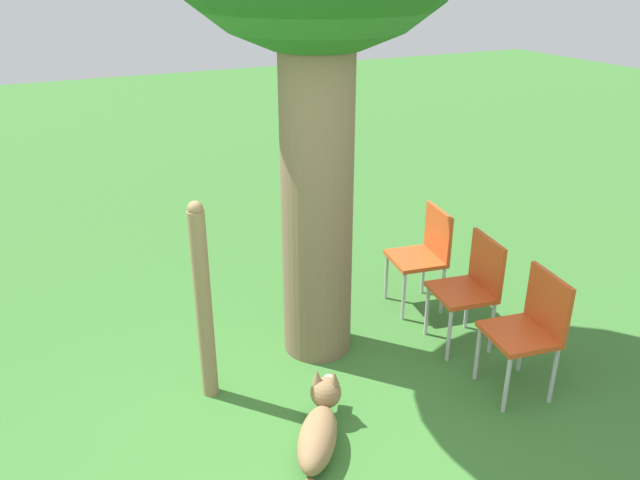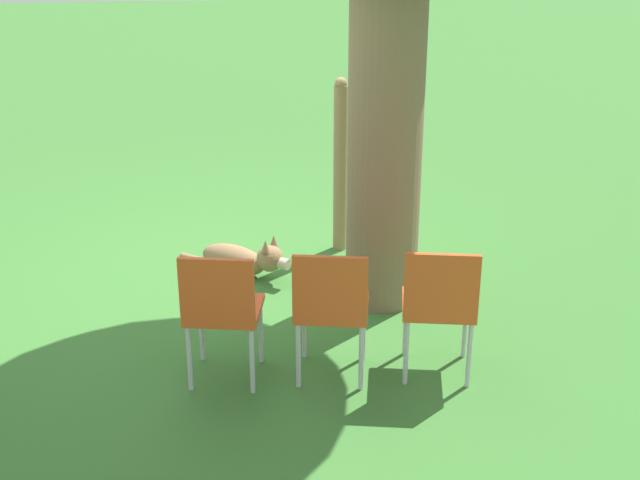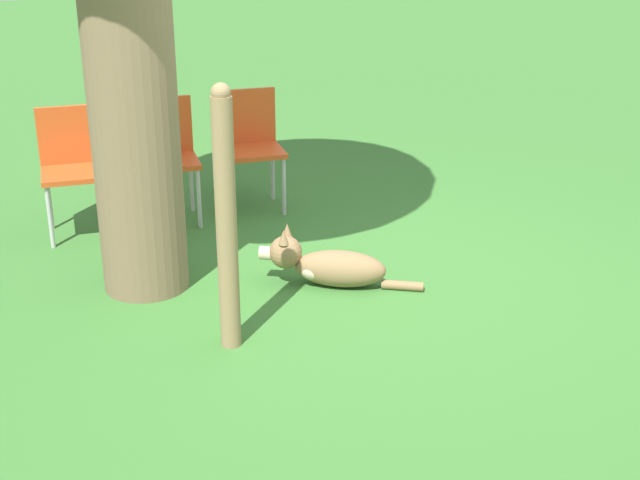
{
  "view_description": "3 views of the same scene",
  "coord_description": "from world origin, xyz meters",
  "px_view_note": "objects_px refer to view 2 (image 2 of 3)",
  "views": [
    {
      "loc": [
        -1.35,
        -2.72,
        2.76
      ],
      "look_at": [
        0.43,
        0.98,
        0.94
      ],
      "focal_mm": 35.0,
      "sensor_mm": 36.0,
      "label": 1
    },
    {
      "loc": [
        6.26,
        0.16,
        2.97
      ],
      "look_at": [
        0.59,
        0.59,
        0.54
      ],
      "focal_mm": 50.0,
      "sensor_mm": 36.0,
      "label": 2
    },
    {
      "loc": [
        -4.55,
        2.23,
        2.36
      ],
      "look_at": [
        0.05,
        0.05,
        0.27
      ],
      "focal_mm": 50.0,
      "sensor_mm": 36.0,
      "label": 3
    }
  ],
  "objects_px": {
    "red_chair_0": "(221,307)",
    "red_chair_1": "(331,304)",
    "fence_post": "(340,165)",
    "red_chair_2": "(439,302)",
    "dog": "(243,260)"
  },
  "relations": [
    {
      "from": "dog",
      "to": "red_chair_1",
      "type": "bearing_deg",
      "value": -35.87
    },
    {
      "from": "red_chair_1",
      "to": "red_chair_2",
      "type": "relative_size",
      "value": 1.0
    },
    {
      "from": "dog",
      "to": "red_chair_0",
      "type": "relative_size",
      "value": 0.99
    },
    {
      "from": "fence_post",
      "to": "red_chair_1",
      "type": "xyz_separation_m",
      "value": [
        2.02,
        -0.25,
        -0.2
      ]
    },
    {
      "from": "fence_post",
      "to": "red_chair_2",
      "type": "bearing_deg",
      "value": 11.23
    },
    {
      "from": "fence_post",
      "to": "red_chair_2",
      "type": "height_order",
      "value": "fence_post"
    },
    {
      "from": "red_chair_0",
      "to": "red_chair_1",
      "type": "height_order",
      "value": "same"
    },
    {
      "from": "dog",
      "to": "red_chair_0",
      "type": "distance_m",
      "value": 1.59
    },
    {
      "from": "dog",
      "to": "red_chair_2",
      "type": "bearing_deg",
      "value": -17.86
    },
    {
      "from": "dog",
      "to": "red_chair_2",
      "type": "xyz_separation_m",
      "value": [
        1.57,
        1.2,
        0.39
      ]
    },
    {
      "from": "dog",
      "to": "red_chair_1",
      "type": "height_order",
      "value": "red_chair_1"
    },
    {
      "from": "dog",
      "to": "red_chair_2",
      "type": "relative_size",
      "value": 0.99
    },
    {
      "from": "red_chair_0",
      "to": "red_chair_1",
      "type": "relative_size",
      "value": 1.0
    },
    {
      "from": "red_chair_0",
      "to": "red_chair_2",
      "type": "distance_m",
      "value": 1.31
    },
    {
      "from": "red_chair_1",
      "to": "red_chair_2",
      "type": "distance_m",
      "value": 0.65
    }
  ]
}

